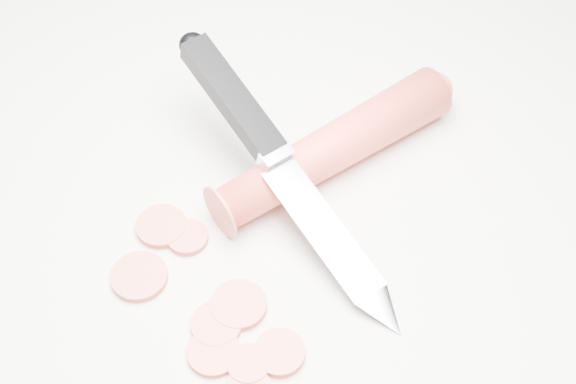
% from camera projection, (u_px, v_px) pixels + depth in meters
% --- Properties ---
extents(ground, '(2.40, 2.40, 0.00)m').
position_uv_depth(ground, '(283.00, 246.00, 0.59)').
color(ground, silver).
rests_on(ground, ground).
extents(carrot, '(0.15, 0.19, 0.04)m').
position_uv_depth(carrot, '(333.00, 148.00, 0.62)').
color(carrot, red).
rests_on(carrot, ground).
extents(carrot_slice_0, '(0.04, 0.04, 0.01)m').
position_uv_depth(carrot_slice_0, '(162.00, 227.00, 0.59)').
color(carrot_slice_0, '#D95844').
rests_on(carrot_slice_0, ground).
extents(carrot_slice_1, '(0.03, 0.03, 0.01)m').
position_uv_depth(carrot_slice_1, '(187.00, 238.00, 0.59)').
color(carrot_slice_1, '#D95844').
rests_on(carrot_slice_1, ground).
extents(carrot_slice_2, '(0.04, 0.04, 0.01)m').
position_uv_depth(carrot_slice_2, '(239.00, 305.00, 0.55)').
color(carrot_slice_2, '#D95844').
rests_on(carrot_slice_2, ground).
extents(carrot_slice_4, '(0.03, 0.03, 0.01)m').
position_uv_depth(carrot_slice_4, '(279.00, 353.00, 0.53)').
color(carrot_slice_4, '#D95844').
rests_on(carrot_slice_4, ground).
extents(carrot_slice_5, '(0.04, 0.04, 0.01)m').
position_uv_depth(carrot_slice_5, '(139.00, 277.00, 0.57)').
color(carrot_slice_5, '#D95844').
rests_on(carrot_slice_5, ground).
extents(carrot_slice_6, '(0.04, 0.04, 0.01)m').
position_uv_depth(carrot_slice_6, '(216.00, 325.00, 0.54)').
color(carrot_slice_6, '#D95844').
rests_on(carrot_slice_6, ground).
extents(carrot_slice_7, '(0.03, 0.03, 0.01)m').
position_uv_depth(carrot_slice_7, '(249.00, 365.00, 0.53)').
color(carrot_slice_7, '#D95844').
rests_on(carrot_slice_7, ground).
extents(carrot_slice_8, '(0.04, 0.04, 0.01)m').
position_uv_depth(carrot_slice_8, '(214.00, 352.00, 0.53)').
color(carrot_slice_8, '#D95844').
rests_on(carrot_slice_8, ground).
extents(kitchen_knife, '(0.24, 0.18, 0.09)m').
position_uv_depth(kitchen_knife, '(288.00, 171.00, 0.58)').
color(kitchen_knife, silver).
rests_on(kitchen_knife, ground).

